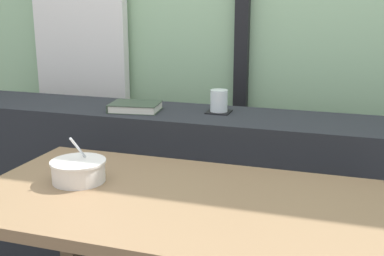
{
  "coord_description": "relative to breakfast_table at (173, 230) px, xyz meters",
  "views": [
    {
      "loc": [
        0.57,
        -1.38,
        1.29
      ],
      "look_at": [
        0.01,
        0.31,
        0.82
      ],
      "focal_mm": 45.28,
      "sensor_mm": 36.0,
      "label": 1
    }
  ],
  "objects": [
    {
      "name": "closed_book",
      "position": [
        -0.4,
        0.62,
        0.23
      ],
      "size": [
        0.23,
        0.19,
        0.04
      ],
      "color": "#334233",
      "rests_on": "dark_console_ledge"
    },
    {
      "name": "window_divider_post",
      "position": [
        -0.06,
        1.19,
        0.68
      ],
      "size": [
        0.07,
        0.05,
        2.6
      ],
      "primitive_type": "cube",
      "color": "black",
      "rests_on": "ground"
    },
    {
      "name": "coaster_square",
      "position": [
        -0.05,
        0.71,
        0.21
      ],
      "size": [
        0.1,
        0.1,
        0.0
      ],
      "primitive_type": "cube",
      "color": "black",
      "rests_on": "dark_console_ledge"
    },
    {
      "name": "fork_utensil",
      "position": [
        -0.49,
        0.14,
        0.11
      ],
      "size": [
        0.09,
        0.16,
        0.01
      ],
      "primitive_type": "cube",
      "rotation": [
        0.0,
        0.0,
        0.48
      ],
      "color": "silver",
      "rests_on": "breakfast_table"
    },
    {
      "name": "dark_console_ledge",
      "position": [
        -0.09,
        0.67,
        -0.2
      ],
      "size": [
        2.8,
        0.38,
        0.83
      ],
      "primitive_type": "cube",
      "color": "#23262B",
      "rests_on": "ground"
    },
    {
      "name": "breakfast_table",
      "position": [
        0.0,
        0.0,
        0.0
      ],
      "size": [
        1.22,
        0.68,
        0.73
      ],
      "color": "brown",
      "rests_on": "ground"
    },
    {
      "name": "juice_glass",
      "position": [
        -0.05,
        0.71,
        0.26
      ],
      "size": [
        0.07,
        0.07,
        0.09
      ],
      "color": "white",
      "rests_on": "coaster_square"
    },
    {
      "name": "curtain_left_panel",
      "position": [
        -0.98,
        1.16,
        0.63
      ],
      "size": [
        0.56,
        0.06,
        2.5
      ],
      "primitive_type": "cube",
      "color": "white",
      "rests_on": "ground"
    },
    {
      "name": "soup_bowl",
      "position": [
        -0.33,
        0.02,
        0.15
      ],
      "size": [
        0.18,
        0.18,
        0.15
      ],
      "color": "silver",
      "rests_on": "breakfast_table"
    }
  ]
}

